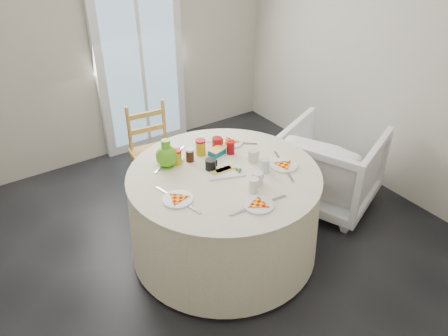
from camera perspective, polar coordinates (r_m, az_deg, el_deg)
floor at (r=3.73m, az=-2.14°, el=-10.64°), size 4.00×4.00×0.00m
wall_back at (r=4.73m, az=-16.09°, el=15.88°), size 4.00×0.02×2.60m
wall_right at (r=4.32m, az=21.18°, el=13.52°), size 0.02×4.00×2.60m
glass_door at (r=4.89m, az=-10.95°, el=13.96°), size 1.00×0.08×2.10m
table at (r=3.49m, az=-0.00°, el=-5.91°), size 1.51×1.51×0.76m
wooden_chair at (r=4.18m, az=-9.05°, el=2.18°), size 0.44×0.43×0.91m
armchair at (r=4.16m, az=13.70°, el=0.20°), size 1.03×1.06×0.85m
place_settings at (r=3.27m, az=0.00°, el=-0.45°), size 1.46×1.46×0.02m
jar_cluster at (r=3.42m, az=-2.74°, el=2.14°), size 0.53×0.32×0.14m
butter_tub at (r=3.49m, az=-0.94°, el=2.20°), size 0.15×0.12×0.05m
green_pitcher at (r=3.33m, az=-7.52°, el=1.96°), size 0.22×0.22×0.22m
cheese_platter at (r=3.27m, az=0.12°, el=-0.35°), size 0.32×0.26×0.04m
mugs_glasses at (r=3.28m, az=2.02°, el=0.50°), size 0.74×0.74×0.11m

